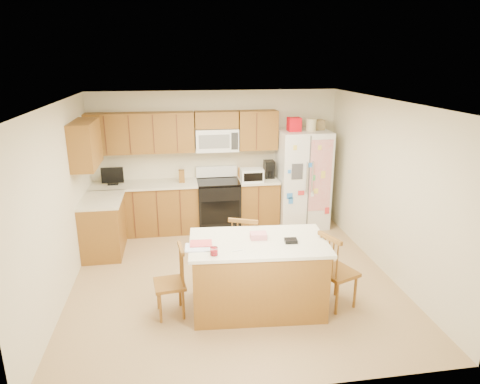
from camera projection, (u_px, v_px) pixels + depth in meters
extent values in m
plane|color=tan|center=(233.00, 277.00, 6.21)|extent=(4.50, 4.50, 0.00)
cube|color=beige|center=(216.00, 159.00, 7.95)|extent=(4.50, 0.10, 2.50)
cube|color=beige|center=(268.00, 274.00, 3.71)|extent=(4.50, 0.10, 2.50)
cube|color=beige|center=(60.00, 204.00, 5.50)|extent=(0.10, 4.50, 2.50)
cube|color=beige|center=(387.00, 188.00, 6.16)|extent=(0.10, 4.50, 2.50)
cube|color=white|center=(232.00, 103.00, 5.46)|extent=(4.50, 4.50, 0.04)
cube|color=brown|center=(146.00, 209.00, 7.72)|extent=(1.87, 0.60, 0.88)
cube|color=brown|center=(258.00, 203.00, 8.02)|extent=(0.72, 0.60, 0.88)
cube|color=brown|center=(103.00, 227.00, 6.90)|extent=(0.60, 0.95, 0.88)
cube|color=beige|center=(144.00, 185.00, 7.57)|extent=(1.87, 0.64, 0.04)
cube|color=beige|center=(258.00, 180.00, 7.87)|extent=(0.72, 0.64, 0.04)
cube|color=beige|center=(101.00, 200.00, 6.76)|extent=(0.64, 0.95, 0.04)
cube|color=brown|center=(141.00, 133.00, 7.44)|extent=(1.85, 0.33, 0.70)
cube|color=brown|center=(258.00, 130.00, 7.74)|extent=(0.70, 0.33, 0.70)
cube|color=brown|center=(216.00, 119.00, 7.57)|extent=(0.76, 0.33, 0.29)
cube|color=brown|center=(85.00, 144.00, 6.47)|extent=(0.33, 0.95, 0.70)
cube|color=#512817|center=(105.00, 135.00, 7.19)|extent=(0.02, 0.01, 0.66)
cube|color=#512817|center=(110.00, 217.00, 7.35)|extent=(0.02, 0.01, 0.84)
cube|color=#512817|center=(129.00, 135.00, 7.25)|extent=(0.02, 0.01, 0.66)
cube|color=#512817|center=(134.00, 215.00, 7.41)|extent=(0.02, 0.01, 0.84)
cube|color=#512817|center=(153.00, 134.00, 7.31)|extent=(0.02, 0.01, 0.66)
cube|color=#512817|center=(158.00, 214.00, 7.46)|extent=(0.02, 0.01, 0.84)
cube|color=#512817|center=(177.00, 134.00, 7.37)|extent=(0.01, 0.01, 0.66)
cube|color=#512817|center=(181.00, 213.00, 7.52)|extent=(0.01, 0.01, 0.84)
cube|color=#512817|center=(257.00, 132.00, 7.58)|extent=(0.01, 0.01, 0.66)
cube|color=#512817|center=(259.00, 209.00, 7.73)|extent=(0.01, 0.01, 0.84)
cube|color=white|center=(217.00, 140.00, 7.65)|extent=(0.76, 0.38, 0.40)
cube|color=slate|center=(214.00, 142.00, 7.46)|extent=(0.54, 0.01, 0.24)
cube|color=#262626|center=(235.00, 141.00, 7.51)|extent=(0.12, 0.01, 0.30)
cube|color=brown|center=(182.00, 176.00, 7.64)|extent=(0.10, 0.14, 0.22)
cube|color=black|center=(113.00, 184.00, 7.51)|extent=(0.18, 0.12, 0.02)
cube|color=black|center=(112.00, 175.00, 7.47)|extent=(0.38, 0.03, 0.28)
cube|color=orange|center=(249.00, 173.00, 7.90)|extent=(0.35, 0.22, 0.18)
cube|color=white|center=(252.00, 175.00, 7.68)|extent=(0.40, 0.28, 0.23)
cube|color=black|center=(253.00, 177.00, 7.55)|extent=(0.34, 0.01, 0.15)
cube|color=black|center=(269.00, 169.00, 7.91)|extent=(0.18, 0.22, 0.32)
cylinder|color=black|center=(270.00, 174.00, 7.86)|extent=(0.12, 0.12, 0.12)
cube|color=black|center=(218.00, 206.00, 7.89)|extent=(0.76, 0.64, 0.88)
cube|color=black|center=(220.00, 213.00, 7.59)|extent=(0.68, 0.01, 0.42)
cube|color=black|center=(218.00, 181.00, 7.75)|extent=(0.76, 0.64, 0.03)
cube|color=white|center=(216.00, 171.00, 7.96)|extent=(0.76, 0.10, 0.20)
cube|color=white|center=(302.00, 179.00, 7.94)|extent=(0.90, 0.75, 1.80)
cube|color=#4C4C4C|center=(309.00, 185.00, 7.58)|extent=(0.02, 0.01, 1.75)
cube|color=silver|center=(307.00, 177.00, 7.50)|extent=(0.02, 0.03, 0.55)
cube|color=silver|center=(312.00, 177.00, 7.52)|extent=(0.02, 0.03, 0.55)
cube|color=#3F3F44|center=(297.00, 172.00, 7.47)|extent=(0.20, 0.01, 0.28)
cube|color=#D84C59|center=(320.00, 176.00, 7.56)|extent=(0.42, 0.01, 1.30)
cube|color=red|center=(294.00, 124.00, 7.60)|extent=(0.22, 0.22, 0.24)
cylinder|color=beige|center=(311.00, 125.00, 7.60)|extent=(0.18, 0.18, 0.22)
cube|color=olive|center=(318.00, 125.00, 7.76)|extent=(0.18, 0.20, 0.18)
cube|color=brown|center=(258.00, 276.00, 5.35)|extent=(1.65, 1.01, 0.88)
cube|color=beige|center=(258.00, 242.00, 5.21)|extent=(1.74, 1.09, 0.04)
cylinder|color=red|center=(214.00, 252.00, 4.83)|extent=(0.08, 0.08, 0.06)
cylinder|color=white|center=(214.00, 251.00, 4.82)|extent=(0.09, 0.09, 0.09)
cube|color=#CD9197|center=(258.00, 236.00, 5.28)|extent=(0.21, 0.16, 0.07)
cube|color=black|center=(291.00, 241.00, 5.17)|extent=(0.16, 0.13, 0.04)
cube|color=white|center=(198.00, 247.00, 5.01)|extent=(0.32, 0.26, 0.01)
cube|color=#D84C4C|center=(201.00, 243.00, 5.09)|extent=(0.27, 0.22, 0.01)
cylinder|color=white|center=(237.00, 251.00, 4.93)|extent=(0.14, 0.04, 0.01)
cube|color=brown|center=(170.00, 284.00, 5.21)|extent=(0.41, 0.42, 0.04)
cylinder|color=brown|center=(158.00, 295.00, 5.38)|extent=(0.03, 0.03, 0.39)
cylinder|color=brown|center=(160.00, 308.00, 5.10)|extent=(0.03, 0.03, 0.39)
cylinder|color=brown|center=(180.00, 292.00, 5.45)|extent=(0.03, 0.03, 0.39)
cylinder|color=brown|center=(183.00, 305.00, 5.16)|extent=(0.03, 0.03, 0.39)
cylinder|color=brown|center=(180.00, 260.00, 5.30)|extent=(0.02, 0.02, 0.44)
cylinder|color=brown|center=(181.00, 262.00, 5.24)|extent=(0.02, 0.02, 0.44)
cylinder|color=brown|center=(182.00, 265.00, 5.18)|extent=(0.02, 0.02, 0.44)
cylinder|color=brown|center=(182.00, 268.00, 5.11)|extent=(0.02, 0.02, 0.44)
cylinder|color=brown|center=(183.00, 270.00, 5.05)|extent=(0.02, 0.02, 0.44)
cube|color=brown|center=(181.00, 248.00, 5.11)|extent=(0.08, 0.37, 0.05)
cube|color=brown|center=(246.00, 250.00, 6.02)|extent=(0.55, 0.53, 0.05)
cylinder|color=brown|center=(259.00, 262.00, 6.20)|extent=(0.04, 0.04, 0.44)
cylinder|color=brown|center=(236.00, 260.00, 6.27)|extent=(0.04, 0.04, 0.44)
cylinder|color=brown|center=(255.00, 272.00, 5.92)|extent=(0.04, 0.04, 0.44)
cylinder|color=brown|center=(231.00, 269.00, 5.99)|extent=(0.04, 0.04, 0.44)
cylinder|color=brown|center=(254.00, 239.00, 5.75)|extent=(0.02, 0.02, 0.49)
cylinder|color=brown|center=(249.00, 238.00, 5.77)|extent=(0.02, 0.02, 0.49)
cylinder|color=brown|center=(243.00, 238.00, 5.78)|extent=(0.02, 0.02, 0.49)
cylinder|color=brown|center=(238.00, 237.00, 5.80)|extent=(0.02, 0.02, 0.49)
cylinder|color=brown|center=(232.00, 237.00, 5.82)|extent=(0.02, 0.02, 0.49)
cube|color=brown|center=(243.00, 221.00, 5.71)|extent=(0.39, 0.19, 0.05)
cube|color=brown|center=(338.00, 272.00, 5.40)|extent=(0.54, 0.55, 0.05)
cylinder|color=brown|center=(355.00, 292.00, 5.40)|extent=(0.04, 0.04, 0.44)
cylinder|color=brown|center=(336.00, 280.00, 5.69)|extent=(0.04, 0.04, 0.44)
cylinder|color=brown|center=(337.00, 299.00, 5.26)|extent=(0.04, 0.04, 0.44)
cylinder|color=brown|center=(318.00, 286.00, 5.54)|extent=(0.04, 0.04, 0.44)
cylinder|color=brown|center=(337.00, 261.00, 5.11)|extent=(0.02, 0.02, 0.49)
cylinder|color=brown|center=(333.00, 259.00, 5.17)|extent=(0.02, 0.02, 0.49)
cylinder|color=brown|center=(329.00, 256.00, 5.24)|extent=(0.02, 0.02, 0.49)
cylinder|color=brown|center=(324.00, 254.00, 5.30)|extent=(0.02, 0.02, 0.49)
cylinder|color=brown|center=(320.00, 252.00, 5.36)|extent=(0.02, 0.02, 0.49)
cube|color=brown|center=(330.00, 238.00, 5.16)|extent=(0.19, 0.39, 0.05)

